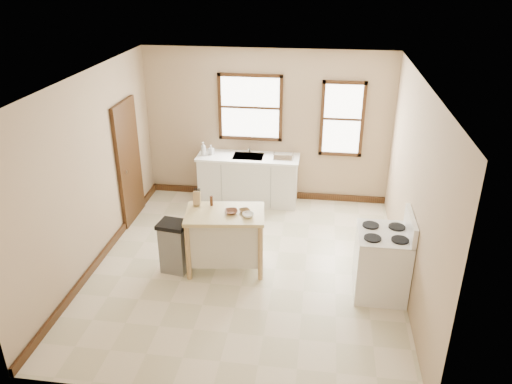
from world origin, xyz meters
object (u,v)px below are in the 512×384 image
bowl_c (248,215)px  gas_stove (382,254)px  dish_rack (283,156)px  soap_bottle_b (211,150)px  trash_bin (174,247)px  soap_bottle_a (203,149)px  kitchen_island (226,240)px  pepper_grinder (211,201)px  bowl_a (231,212)px  knife_block (197,199)px  bowl_b (244,211)px

bowl_c → gas_stove: bearing=-7.1°
dish_rack → gas_stove: (1.55, -2.52, -0.37)m
dish_rack → soap_bottle_b: bearing=168.0°
soap_bottle_b → trash_bin: 2.48m
soap_bottle_a → bowl_c: (1.17, -2.25, -0.11)m
dish_rack → kitchen_island: 2.35m
pepper_grinder → bowl_a: (0.33, -0.20, -0.05)m
dish_rack → gas_stove: bearing=-69.0°
soap_bottle_b → pepper_grinder: soap_bottle_b is taller
kitchen_island → gas_stove: (2.19, -0.31, 0.14)m
soap_bottle_a → soap_bottle_b: size_ratio=1.40×
pepper_grinder → trash_bin: bearing=-143.4°
soap_bottle_a → gas_stove: 3.93m
dish_rack → knife_block: size_ratio=1.80×
bowl_b → knife_block: bearing=169.4°
bowl_a → gas_stove: bearing=-8.3°
pepper_grinder → bowl_b: 0.53m
soap_bottle_b → knife_block: 2.07m
bowl_c → soap_bottle_a: bearing=117.4°
bowl_b → gas_stove: bearing=-10.7°
soap_bottle_a → trash_bin: size_ratio=0.32×
bowl_b → bowl_c: bowl_c is taller
soap_bottle_b → dish_rack: 1.33m
bowl_b → kitchen_island: bearing=-169.3°
soap_bottle_a → soap_bottle_b: bearing=41.6°
knife_block → bowl_a: size_ratio=1.08×
dish_rack → bowl_b: (-0.37, -2.15, -0.03)m
soap_bottle_b → bowl_c: size_ratio=1.09×
dish_rack → pepper_grinder: (-0.88, -2.01, 0.02)m
soap_bottle_a → kitchen_island: soap_bottle_a is taller
kitchen_island → bowl_b: bearing=3.5°
bowl_c → soap_bottle_b: bearing=114.1°
soap_bottle_a → trash_bin: (0.10, -2.34, -0.65)m
soap_bottle_a → bowl_a: (0.92, -2.18, -0.11)m
knife_block → trash_bin: knife_block is taller
bowl_c → trash_bin: bowl_c is taller
bowl_a → bowl_b: size_ratio=1.20×
knife_block → bowl_c: (0.79, -0.26, -0.07)m
soap_bottle_a → knife_block: size_ratio=1.27×
knife_block → trash_bin: bearing=-134.4°
knife_block → bowl_c: 0.84m
knife_block → pepper_grinder: 0.21m
soap_bottle_a → bowl_a: size_ratio=1.37×
knife_block → bowl_c: knife_block is taller
dish_rack → bowl_a: size_ratio=1.94×
gas_stove → trash_bin: bearing=177.3°
dish_rack → bowl_b: 2.19m
bowl_b → trash_bin: size_ratio=0.20×
bowl_a → soap_bottle_b: bearing=109.3°
soap_bottle_b → bowl_a: bearing=-51.4°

